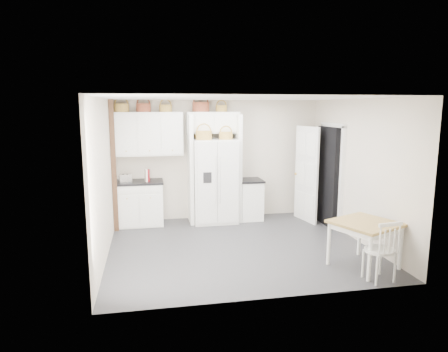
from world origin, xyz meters
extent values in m
plane|color=#38383B|center=(0.00, 0.00, 0.00)|extent=(4.50, 4.50, 0.00)
plane|color=white|center=(0.00, 0.00, 2.60)|extent=(4.50, 4.50, 0.00)
plane|color=beige|center=(0.00, 2.00, 1.30)|extent=(4.50, 0.00, 4.50)
plane|color=beige|center=(-2.25, 0.00, 1.30)|extent=(0.00, 4.00, 4.00)
plane|color=beige|center=(2.25, 0.00, 1.30)|extent=(0.00, 4.00, 4.00)
cube|color=white|center=(-0.15, 1.65, 0.89)|extent=(0.92, 0.74, 1.79)
cube|color=white|center=(-1.74, 1.70, 0.45)|extent=(0.96, 0.61, 0.89)
cube|color=white|center=(0.65, 1.70, 0.42)|extent=(0.48, 0.58, 0.85)
cube|color=olive|center=(1.70, -1.27, 0.36)|extent=(1.14, 1.14, 0.72)
cube|color=white|center=(1.66, -1.75, 0.45)|extent=(0.49, 0.45, 0.90)
cube|color=black|center=(-1.74, 1.70, 0.91)|extent=(1.01, 0.65, 0.04)
cube|color=black|center=(0.65, 1.70, 0.87)|extent=(0.52, 0.62, 0.04)
cube|color=silver|center=(-2.00, 1.60, 1.02)|extent=(0.27, 0.19, 0.17)
cube|color=#A40D17|center=(-1.55, 1.62, 1.05)|extent=(0.07, 0.16, 0.24)
cube|color=#F2E4CF|center=(-1.58, 1.62, 1.06)|extent=(0.06, 0.17, 0.25)
cylinder|color=olive|center=(-2.03, 1.83, 2.43)|extent=(0.30, 0.30, 0.17)
cylinder|color=maroon|center=(-1.59, 1.83, 2.44)|extent=(0.30, 0.30, 0.17)
cylinder|color=olive|center=(-1.14, 1.83, 2.43)|extent=(0.26, 0.26, 0.15)
cylinder|color=maroon|center=(-0.41, 1.83, 2.45)|extent=(0.36, 0.36, 0.20)
cylinder|color=olive|center=(0.03, 1.83, 2.42)|extent=(0.24, 0.24, 0.14)
cylinder|color=olive|center=(-0.39, 1.55, 1.88)|extent=(0.34, 0.34, 0.18)
cylinder|color=olive|center=(0.08, 1.55, 1.86)|extent=(0.28, 0.28, 0.15)
cube|color=white|center=(-1.50, 1.83, 1.90)|extent=(1.40, 0.34, 0.90)
cube|color=white|center=(-0.15, 1.83, 2.12)|extent=(1.12, 0.34, 0.45)
cube|color=white|center=(-0.66, 1.70, 1.15)|extent=(0.08, 0.60, 2.30)
cube|color=white|center=(0.36, 1.70, 1.15)|extent=(0.08, 0.60, 2.30)
cube|color=#462E1B|center=(-2.20, 1.35, 1.30)|extent=(0.09, 0.09, 2.60)
cube|color=black|center=(2.16, 1.00, 1.02)|extent=(0.18, 0.85, 2.05)
cube|color=white|center=(1.80, 1.33, 1.02)|extent=(0.21, 0.79, 2.05)
camera|label=1|loc=(-1.53, -6.63, 2.45)|focal=32.00mm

